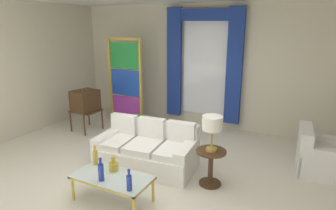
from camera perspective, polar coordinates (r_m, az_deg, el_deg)
The scene contains 16 objects.
ground_plane at distance 5.20m, azimuth -4.03°, elevation -13.75°, with size 16.00×16.00×0.00m, color silver.
wall_rear at distance 7.39m, azimuth 8.16°, elevation 7.35°, with size 8.00×0.12×3.00m, color beige.
wall_left at distance 7.57m, azimuth -26.31°, elevation 6.09°, with size 0.12×7.00×3.00m, color beige.
curtained_window at distance 7.24m, azimuth 6.84°, elevation 9.15°, with size 2.00×0.17×2.70m.
couch_white_long at distance 5.46m, azimuth -3.89°, elevation -8.63°, with size 1.83×1.07×0.86m.
coffee_table at distance 4.48m, azimuth -10.72°, elevation -13.74°, with size 1.15×0.58×0.41m.
bottle_blue_decanter at distance 4.03m, azimuth -7.49°, elevation -14.47°, with size 0.07×0.07×0.31m.
bottle_crystal_tall at distance 4.57m, azimuth -10.44°, elevation -11.42°, with size 0.14×0.14×0.23m.
bottle_amber_squat at distance 4.31m, azimuth -12.80°, elevation -12.33°, with size 0.08×0.08×0.35m.
bottle_ruby_flask at distance 4.78m, azimuth -13.83°, elevation -9.64°, with size 0.07×0.07×0.33m.
vintage_tv at distance 7.32m, azimuth -15.67°, elevation 0.67°, with size 0.62×0.65×1.35m.
armchair_white at distance 5.84m, azimuth 27.11°, elevation -8.96°, with size 0.89×0.89×0.80m.
stained_glass_divider at distance 7.45m, azimuth -8.21°, elevation 3.96°, with size 0.95×0.05×2.20m.
peacock_figurine at distance 7.12m, azimuth -6.47°, elevation -3.54°, with size 0.44×0.60×0.50m.
round_side_table at distance 4.88m, azimuth 8.23°, elevation -11.25°, with size 0.48×0.48×0.59m.
table_lamp_brass at distance 4.61m, azimuth 8.55°, elevation -3.77°, with size 0.32×0.32×0.57m.
Camera 1 is at (2.37, -3.86, 2.55)m, focal length 31.61 mm.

